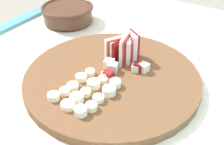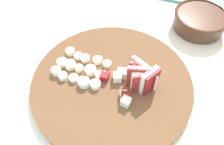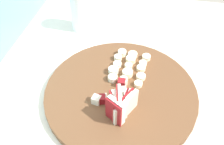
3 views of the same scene
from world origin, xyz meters
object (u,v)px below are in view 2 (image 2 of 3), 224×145
Objects in this scene: apple_dice_pile at (118,84)px; banana_slice_rows at (80,69)px; cutting_board at (112,83)px; apple_wedge_fan at (141,77)px; ceramic_bowl at (200,20)px.

apple_dice_pile is 0.11m from banana_slice_rows.
cutting_board is at bearing 176.01° from banana_slice_rows.
banana_slice_rows is (0.11, -0.02, -0.00)m from apple_dice_pile.
apple_dice_pile reaches higher than cutting_board.
apple_wedge_fan is 0.76× the size of apple_dice_pile.
banana_slice_rows is (0.16, 0.00, -0.02)m from apple_wedge_fan.
apple_wedge_fan reaches higher than cutting_board.
ceramic_bowl is at bearing -119.50° from apple_dice_pile.
cutting_board is at bearing -32.22° from apple_dice_pile.
apple_dice_pile is (-0.02, 0.01, 0.02)m from cutting_board.
apple_dice_pile is at bearing 147.78° from cutting_board.
apple_wedge_fan is at bearing -179.13° from banana_slice_rows.
apple_dice_pile reaches higher than banana_slice_rows.
ceramic_bowl is (-0.17, -0.31, 0.00)m from apple_dice_pile.
ceramic_bowl reaches higher than cutting_board.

